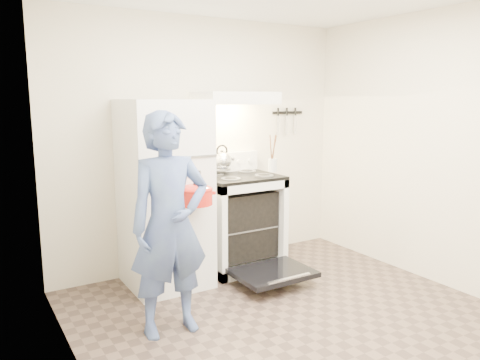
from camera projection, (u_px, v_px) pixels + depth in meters
name	position (u px, v px, depth m)	size (l,w,h in m)	color
floor	(316.00, 332.00, 3.46)	(3.60, 3.60, 0.00)	brown
back_wall	(203.00, 144.00, 4.76)	(3.20, 0.02, 2.50)	beige
refrigerator	(164.00, 194.00, 4.24)	(0.70, 0.70, 1.70)	white
stove_body	(239.00, 223.00, 4.74)	(0.76, 0.65, 0.92)	white
cooktop	(239.00, 177.00, 4.66)	(0.76, 0.65, 0.03)	black
backsplash	(225.00, 162.00, 4.88)	(0.76, 0.07, 0.20)	white
oven_door	(273.00, 273.00, 4.30)	(0.70, 0.54, 0.04)	black
oven_rack	(239.00, 225.00, 4.75)	(0.60, 0.52, 0.01)	slate
range_hood	(235.00, 98.00, 4.59)	(0.76, 0.50, 0.12)	white
knife_strip	(287.00, 113.00, 5.24)	(0.40, 0.02, 0.03)	black
pizza_stone	(237.00, 224.00, 4.71)	(0.32, 0.32, 0.02)	#8A674F
tea_kettle	(222.00, 159.00, 4.74)	(0.24, 0.20, 0.29)	silver
utensil_jar	(273.00, 165.00, 4.70)	(0.09, 0.09, 0.13)	silver
person	(170.00, 225.00, 3.35)	(0.59, 0.39, 1.63)	navy
dutch_oven	(196.00, 197.00, 3.86)	(0.35, 0.28, 0.23)	red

